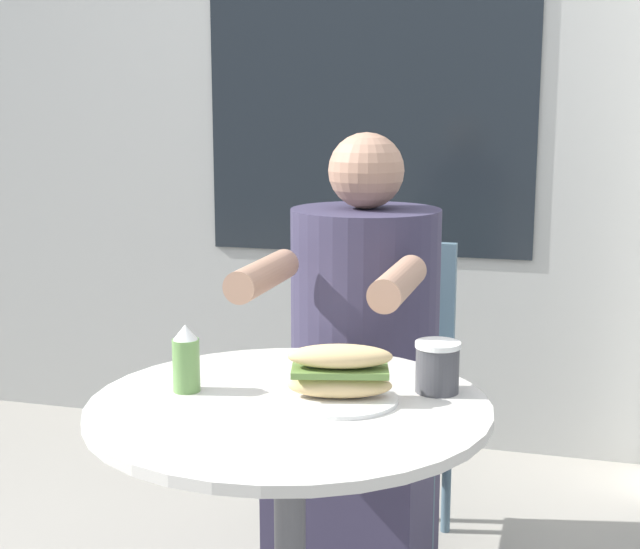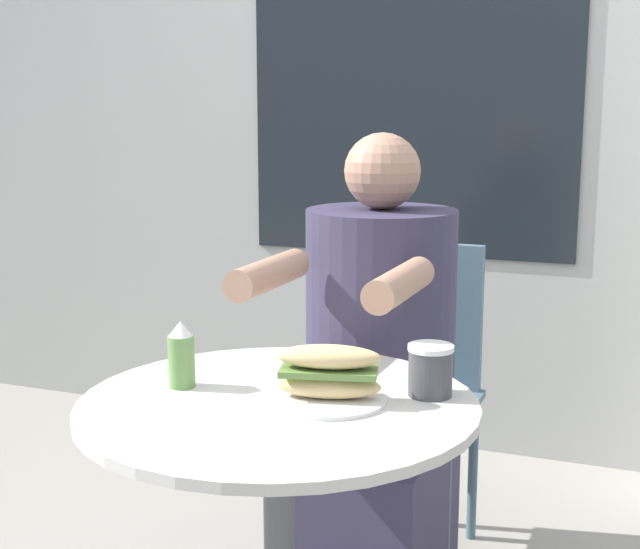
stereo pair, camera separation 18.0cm
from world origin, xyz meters
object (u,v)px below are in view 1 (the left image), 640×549
at_px(diner_chair, 388,366).
at_px(condiment_bottle, 186,359).
at_px(seated_diner, 361,408).
at_px(cafe_table, 290,497).
at_px(drink_cup, 437,367).
at_px(sandwich_on_plate, 340,377).

height_order(diner_chair, condiment_bottle, diner_chair).
xyz_separation_m(seated_diner, condiment_bottle, (-0.21, -0.56, 0.26)).
distance_m(cafe_table, drink_cup, 0.37).
xyz_separation_m(diner_chair, drink_cup, (0.25, -0.79, 0.24)).
distance_m(diner_chair, seated_diner, 0.35).
distance_m(cafe_table, sandwich_on_plate, 0.25).
relative_size(seated_diner, drink_cup, 12.17).
relative_size(cafe_table, diner_chair, 0.86).
xyz_separation_m(sandwich_on_plate, condiment_bottle, (-0.30, -0.02, 0.02)).
distance_m(seated_diner, drink_cup, 0.56).
xyz_separation_m(sandwich_on_plate, drink_cup, (0.16, 0.10, 0.00)).
bearing_deg(drink_cup, diner_chair, 107.46).
xyz_separation_m(seated_diner, drink_cup, (0.25, -0.44, 0.25)).
distance_m(drink_cup, condiment_bottle, 0.48).
relative_size(sandwich_on_plate, drink_cup, 2.20).
xyz_separation_m(seated_diner, sandwich_on_plate, (0.08, -0.54, 0.25)).
height_order(seated_diner, drink_cup, seated_diner).
xyz_separation_m(drink_cup, condiment_bottle, (-0.46, -0.12, 0.01)).
bearing_deg(diner_chair, sandwich_on_plate, 95.79).
distance_m(seated_diner, condiment_bottle, 0.66).
distance_m(sandwich_on_plate, drink_cup, 0.19).
bearing_deg(diner_chair, seated_diner, 90.29).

